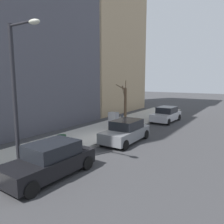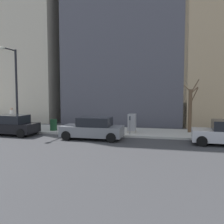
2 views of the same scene
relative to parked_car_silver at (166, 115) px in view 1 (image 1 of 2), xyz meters
The scene contains 11 objects.
ground_plane 9.09m from the parked_car_silver, 83.39° to the left, with size 120.00×120.00×0.00m, color #38383A.
sidewalk 9.52m from the parked_car_silver, 71.31° to the left, with size 4.00×36.00×0.15m, color #B2AFA8.
parked_car_silver is the anchor object (origin of this frame).
parked_car_grey 8.67m from the parked_car_silver, 90.83° to the left, with size 1.94×4.21×1.52m.
parked_car_black 15.26m from the parked_car_silver, 89.99° to the left, with size 2.02×4.25×1.52m.
parking_meter 6.55m from the parked_car_silver, 76.81° to the left, with size 0.14×0.10×1.35m.
utility_box 6.78m from the parked_car_silver, 69.79° to the left, with size 0.83×0.61×1.43m.
streetlamp 16.14m from the parked_car_silver, 85.19° to the left, with size 1.97×0.32×6.50m.
bare_tree 4.39m from the parked_car_silver, 29.10° to the left, with size 1.04×1.15×4.08m.
trash_bin 12.84m from the parked_car_silver, 81.30° to the left, with size 0.56×0.56×0.90m, color #14381E.
office_tower_left 18.49m from the parked_car_silver, 14.95° to the right, with size 11.51×11.51×28.29m, color tan.
Camera 1 is at (-8.38, 12.53, 4.29)m, focal length 35.00 mm.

